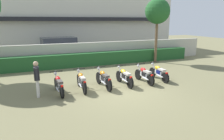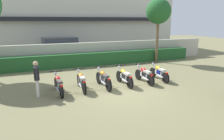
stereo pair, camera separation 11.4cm
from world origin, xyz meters
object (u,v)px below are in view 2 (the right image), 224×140
(motorcycle_in_row_2, at_px, (103,79))
(inspector_person, at_px, (37,76))
(parked_car, at_px, (62,49))
(motorcycle_in_row_1, at_px, (81,81))
(motorcycle_in_row_0, at_px, (59,84))
(tree_far_side, at_px, (159,12))
(motorcycle_in_row_4, at_px, (144,75))
(motorcycle_in_row_3, at_px, (124,77))
(motorcycle_in_row_5, at_px, (159,72))

(motorcycle_in_row_2, xyz_separation_m, inspector_person, (-3.08, -0.15, 0.47))
(parked_car, distance_m, motorcycle_in_row_1, 8.32)
(motorcycle_in_row_0, bearing_deg, inspector_person, 90.89)
(motorcycle_in_row_2, bearing_deg, parked_car, 3.17)
(tree_far_side, xyz_separation_m, motorcycle_in_row_4, (-3.79, -4.67, -3.44))
(parked_car, relative_size, motorcycle_in_row_4, 2.55)
(motorcycle_in_row_2, bearing_deg, motorcycle_in_row_4, -93.24)
(motorcycle_in_row_3, distance_m, motorcycle_in_row_4, 1.16)
(motorcycle_in_row_2, distance_m, motorcycle_in_row_4, 2.29)
(motorcycle_in_row_2, height_order, inspector_person, inspector_person)
(motorcycle_in_row_3, bearing_deg, motorcycle_in_row_4, -92.84)
(inspector_person, bearing_deg, parked_car, 74.96)
(tree_far_side, relative_size, motorcycle_in_row_5, 2.65)
(motorcycle_in_row_3, height_order, motorcycle_in_row_5, motorcycle_in_row_3)
(motorcycle_in_row_5, bearing_deg, motorcycle_in_row_4, 98.52)
(motorcycle_in_row_5, bearing_deg, motorcycle_in_row_1, 91.80)
(motorcycle_in_row_0, distance_m, motorcycle_in_row_3, 3.31)
(motorcycle_in_row_0, height_order, motorcycle_in_row_4, motorcycle_in_row_4)
(motorcycle_in_row_4, bearing_deg, parked_car, 18.62)
(parked_car, distance_m, inspector_person, 8.77)
(tree_far_side, distance_m, motorcycle_in_row_0, 10.12)
(motorcycle_in_row_1, bearing_deg, motorcycle_in_row_5, -87.34)
(motorcycle_in_row_0, distance_m, motorcycle_in_row_1, 1.08)
(motorcycle_in_row_2, distance_m, motorcycle_in_row_5, 3.30)
(parked_car, relative_size, motorcycle_in_row_2, 2.40)
(motorcycle_in_row_2, xyz_separation_m, motorcycle_in_row_4, (2.29, -0.04, -0.01))
(motorcycle_in_row_1, xyz_separation_m, motorcycle_in_row_4, (3.39, -0.07, -0.01))
(motorcycle_in_row_3, bearing_deg, tree_far_side, -48.40)
(tree_far_side, bearing_deg, inspector_person, -152.44)
(inspector_person, bearing_deg, motorcycle_in_row_3, 1.85)
(motorcycle_in_row_4, xyz_separation_m, motorcycle_in_row_5, (1.01, 0.14, -0.00))
(motorcycle_in_row_4, bearing_deg, motorcycle_in_row_1, 87.25)
(tree_far_side, bearing_deg, motorcycle_in_row_1, -147.35)
(parked_car, bearing_deg, motorcycle_in_row_0, -104.47)
(motorcycle_in_row_1, relative_size, inspector_person, 1.19)
(motorcycle_in_row_0, distance_m, motorcycle_in_row_5, 5.48)
(motorcycle_in_row_3, height_order, inspector_person, inspector_person)
(motorcycle_in_row_1, bearing_deg, motorcycle_in_row_4, -89.35)
(motorcycle_in_row_1, relative_size, motorcycle_in_row_2, 0.97)
(motorcycle_in_row_3, bearing_deg, motorcycle_in_row_2, 87.92)
(motorcycle_in_row_2, bearing_deg, tree_far_side, -55.02)
(parked_car, relative_size, motorcycle_in_row_3, 2.53)
(motorcycle_in_row_2, height_order, motorcycle_in_row_4, motorcycle_in_row_2)
(motorcycle_in_row_1, distance_m, motorcycle_in_row_2, 1.10)
(tree_far_side, height_order, inspector_person, tree_far_side)
(tree_far_side, height_order, motorcycle_in_row_0, tree_far_side)
(motorcycle_in_row_2, relative_size, motorcycle_in_row_4, 1.06)
(motorcycle_in_row_4, bearing_deg, motorcycle_in_row_0, 88.92)
(tree_far_side, relative_size, motorcycle_in_row_1, 2.60)
(motorcycle_in_row_2, bearing_deg, motorcycle_in_row_1, 86.24)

